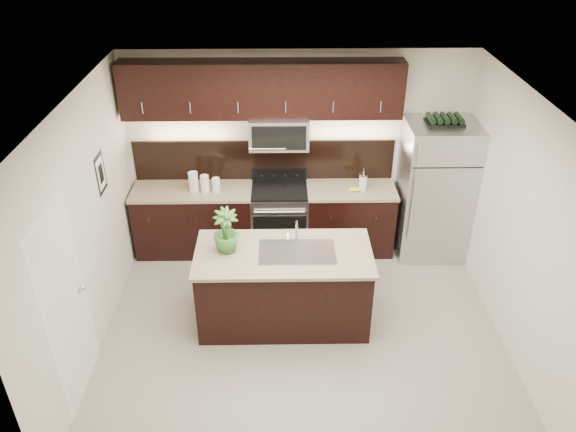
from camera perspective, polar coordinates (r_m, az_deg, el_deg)
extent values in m
plane|color=gray|center=(6.61, 1.43, -11.41)|extent=(4.50, 4.50, 0.00)
cube|color=beige|center=(7.55, 1.00, 6.66)|extent=(4.50, 0.02, 2.70)
cube|color=beige|center=(4.24, 2.72, -16.04)|extent=(4.50, 0.02, 2.70)
cube|color=beige|center=(6.12, -19.94, -1.55)|extent=(0.02, 4.00, 2.70)
cube|color=beige|center=(6.30, 22.53, -1.18)|extent=(0.02, 4.00, 2.70)
cube|color=white|center=(5.20, 1.82, 11.24)|extent=(4.50, 4.00, 0.02)
cube|color=silver|center=(5.70, -21.41, -8.75)|extent=(0.04, 0.80, 2.02)
sphere|color=silver|center=(5.93, -20.19, -6.90)|extent=(0.06, 0.06, 0.06)
cube|color=black|center=(6.60, -18.48, 4.13)|extent=(0.01, 0.32, 0.46)
cube|color=white|center=(6.60, -18.45, 4.14)|extent=(0.00, 0.24, 0.36)
cube|color=black|center=(7.78, -9.46, -0.50)|extent=(1.57, 0.62, 0.90)
cube|color=black|center=(7.75, 6.26, -0.37)|extent=(1.16, 0.62, 0.90)
cube|color=#B2B2B7|center=(7.69, -0.85, -0.43)|extent=(0.76, 0.62, 0.90)
cube|color=black|center=(7.46, -0.88, 2.62)|extent=(0.76, 0.60, 0.03)
cube|color=#C3B192|center=(7.55, -9.76, 2.55)|extent=(1.59, 0.65, 0.04)
cube|color=#C3B192|center=(7.52, 6.46, 2.69)|extent=(1.18, 0.65, 0.04)
cube|color=black|center=(7.59, -2.46, 5.69)|extent=(3.49, 0.02, 0.56)
cube|color=#B2B2B7|center=(7.23, -0.93, 8.53)|extent=(0.76, 0.40, 0.40)
cube|color=black|center=(7.08, -2.67, 12.74)|extent=(3.49, 0.33, 0.70)
cube|color=black|center=(6.47, -0.45, -7.29)|extent=(1.90, 0.90, 0.90)
cube|color=#C3B192|center=(6.19, -0.46, -3.86)|extent=(1.96, 0.96, 0.04)
cube|color=silver|center=(6.18, 0.93, -3.65)|extent=(0.84, 0.50, 0.01)
cylinder|color=silver|center=(6.29, 0.88, -1.71)|extent=(0.03, 0.03, 0.24)
cylinder|color=silver|center=(6.15, 0.91, -0.88)|extent=(0.02, 0.14, 0.02)
cylinder|color=silver|center=(6.12, 0.93, -1.62)|extent=(0.02, 0.02, 0.10)
cube|color=#B2B2B7|center=(7.68, 14.62, 2.57)|extent=(0.90, 0.81, 1.87)
cube|color=black|center=(7.29, 15.60, 9.16)|extent=(0.46, 0.29, 0.03)
cylinder|color=black|center=(7.23, 14.30, 9.60)|extent=(0.08, 0.26, 0.08)
cylinder|color=black|center=(7.25, 14.98, 9.57)|extent=(0.08, 0.26, 0.08)
cylinder|color=black|center=(7.27, 15.66, 9.55)|extent=(0.08, 0.26, 0.08)
cylinder|color=black|center=(7.30, 16.33, 9.52)|extent=(0.08, 0.26, 0.08)
cylinder|color=black|center=(7.33, 17.00, 9.49)|extent=(0.08, 0.26, 0.08)
imported|color=#356528|center=(6.11, -6.34, -1.50)|extent=(0.37, 0.37, 0.50)
cylinder|color=silver|center=(7.43, -9.58, 3.43)|extent=(0.12, 0.12, 0.27)
cylinder|color=silver|center=(7.42, -8.45, 3.28)|extent=(0.11, 0.11, 0.23)
cylinder|color=silver|center=(7.40, -7.31, 3.16)|extent=(0.10, 0.10, 0.19)
cylinder|color=silver|center=(7.44, 7.62, 3.36)|extent=(0.10, 0.10, 0.21)
cylinder|color=silver|center=(7.39, 7.68, 4.14)|extent=(0.11, 0.11, 0.02)
cylinder|color=silver|center=(7.37, 7.71, 4.50)|extent=(0.01, 0.01, 0.08)
ellipsoid|color=yellow|center=(7.43, 6.42, 2.71)|extent=(0.18, 0.15, 0.05)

